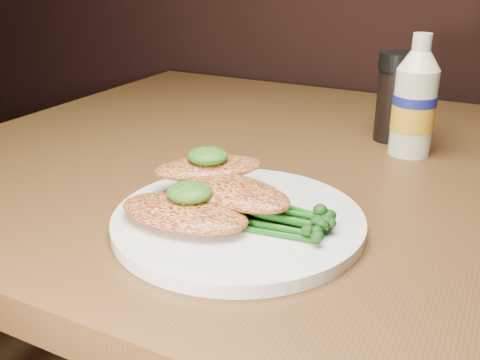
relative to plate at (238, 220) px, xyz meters
The scene contains 9 objects.
plate is the anchor object (origin of this frame).
chicken_front 0.06m from the plate, 133.91° to the right, with size 0.13×0.07×0.02m, color #DC8046.
chicken_mid 0.03m from the plate, 143.96° to the left, with size 0.13×0.07×0.02m, color #DC8046.
chicken_back 0.08m from the plate, 145.21° to the left, with size 0.12×0.06×0.02m, color #DC8046.
pesto_front 0.06m from the plate, 146.05° to the right, with size 0.04×0.04×0.02m, color black.
pesto_back 0.08m from the plate, 146.46° to the left, with size 0.04×0.04×0.02m, color black.
broccolini_bundle 0.04m from the plate, ahead, with size 0.12×0.09×0.02m, color #155412, non-canonical shape.
mayo_bottle 0.32m from the plate, 70.14° to the left, with size 0.06×0.06×0.16m, color beige, non-canonical shape.
pepper_grinder 0.35m from the plate, 78.38° to the left, with size 0.05×0.05×0.12m, color black, non-canonical shape.
Camera 1 is at (0.12, 0.42, 1.00)m, focal length 40.50 mm.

